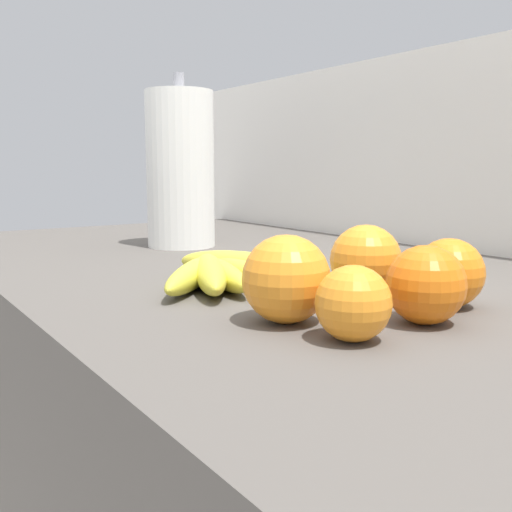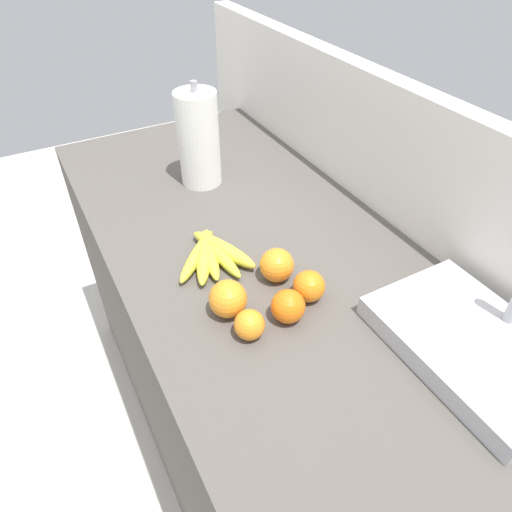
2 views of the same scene
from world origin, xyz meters
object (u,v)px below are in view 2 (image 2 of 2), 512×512
(orange_center, at_px, (277,265))
(sink_basin, at_px, (473,343))
(orange_right, at_px, (249,325))
(orange_back_right, at_px, (309,286))
(banana_bunch, at_px, (211,253))
(paper_towel_roll, at_px, (199,139))
(orange_front, at_px, (228,299))
(orange_far_right, at_px, (288,306))

(orange_center, distance_m, sink_basin, 0.44)
(sink_basin, bearing_deg, orange_right, -123.97)
(orange_back_right, relative_size, orange_right, 1.12)
(banana_bunch, xyz_separation_m, orange_back_right, (0.23, 0.13, 0.02))
(paper_towel_roll, bearing_deg, orange_center, -2.59)
(orange_right, bearing_deg, orange_front, -172.88)
(orange_far_right, xyz_separation_m, orange_front, (-0.08, -0.10, 0.00))
(sink_basin, bearing_deg, paper_towel_roll, -166.50)
(banana_bunch, distance_m, sink_basin, 0.61)
(orange_far_right, xyz_separation_m, orange_center, (-0.12, 0.04, 0.00))
(paper_towel_roll, bearing_deg, orange_front, -17.48)
(orange_far_right, bearing_deg, orange_center, 160.02)
(paper_towel_roll, height_order, sink_basin, paper_towel_roll)
(banana_bunch, distance_m, orange_far_right, 0.27)
(orange_back_right, relative_size, paper_towel_roll, 0.23)
(orange_center, xyz_separation_m, paper_towel_roll, (-0.49, 0.02, 0.10))
(orange_center, xyz_separation_m, orange_right, (0.12, -0.14, -0.01))
(orange_far_right, height_order, orange_back_right, orange_far_right)
(banana_bunch, relative_size, orange_far_right, 2.89)
(orange_far_right, distance_m, paper_towel_roll, 0.63)
(orange_center, distance_m, paper_towel_roll, 0.50)
(paper_towel_roll, bearing_deg, orange_back_right, 0.65)
(orange_right, xyz_separation_m, paper_towel_roll, (-0.62, 0.16, 0.11))
(banana_bunch, relative_size, orange_back_right, 2.96)
(banana_bunch, xyz_separation_m, paper_towel_roll, (-0.36, 0.13, 0.12))
(orange_center, relative_size, orange_back_right, 1.12)
(orange_right, height_order, orange_front, orange_front)
(orange_center, bearing_deg, orange_front, -72.78)
(banana_bunch, xyz_separation_m, orange_front, (0.18, -0.04, 0.02))
(banana_bunch, relative_size, sink_basin, 0.55)
(orange_right, distance_m, sink_basin, 0.44)
(orange_back_right, distance_m, sink_basin, 0.35)
(paper_towel_roll, xyz_separation_m, sink_basin, (0.87, 0.21, -0.11))
(banana_bunch, xyz_separation_m, orange_right, (0.26, -0.03, 0.01))
(orange_center, height_order, paper_towel_roll, paper_towel_roll)
(banana_bunch, bearing_deg, orange_front, -12.94)
(banana_bunch, xyz_separation_m, sink_basin, (0.51, 0.34, 0.01))
(orange_back_right, height_order, sink_basin, sink_basin)
(orange_front, distance_m, paper_towel_roll, 0.57)
(banana_bunch, height_order, orange_far_right, orange_far_right)
(orange_far_right, bearing_deg, orange_back_right, 112.71)
(paper_towel_roll, bearing_deg, banana_bunch, -19.72)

